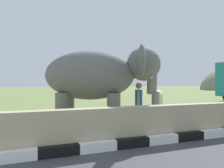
% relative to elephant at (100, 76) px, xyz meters
% --- Properties ---
extents(barrier_parapet, '(28.00, 0.36, 1.00)m').
position_rel_elephant_xyz_m(barrier_parapet, '(-1.60, -1.94, -1.36)').
color(barrier_parapet, tan).
rests_on(barrier_parapet, ground_plane).
extents(elephant, '(4.03, 3.22, 2.87)m').
position_rel_elephant_xyz_m(elephant, '(0.00, 0.00, 0.00)').
color(elephant, slate).
rests_on(elephant, ground_plane).
extents(person_handler, '(0.43, 0.59, 1.66)m').
position_rel_elephant_xyz_m(person_handler, '(1.38, -0.26, -0.94)').
color(person_handler, navy).
rests_on(person_handler, ground_plane).
extents(cow_near, '(1.58, 1.68, 1.23)m').
position_rel_elephant_xyz_m(cow_near, '(4.97, 3.93, -0.99)').
color(cow_near, beige).
rests_on(cow_near, ground_plane).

